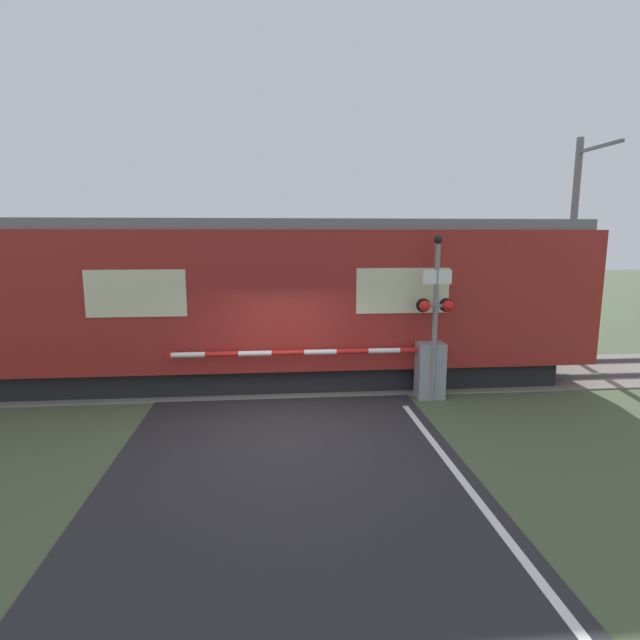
% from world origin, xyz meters
% --- Properties ---
extents(ground_plane, '(80.00, 80.00, 0.00)m').
position_xyz_m(ground_plane, '(0.00, 0.00, 0.00)').
color(ground_plane, '#475638').
extents(track_bed, '(36.00, 3.20, 0.13)m').
position_xyz_m(track_bed, '(0.00, 3.34, 0.02)').
color(track_bed, slate).
rests_on(track_bed, ground_plane).
extents(train, '(20.79, 3.09, 3.95)m').
position_xyz_m(train, '(-3.08, 3.34, 2.02)').
color(train, black).
rests_on(train, ground_plane).
extents(crossing_barrier, '(6.02, 0.44, 1.25)m').
position_xyz_m(crossing_barrier, '(2.76, 1.57, 0.71)').
color(crossing_barrier, gray).
rests_on(crossing_barrier, ground_plane).
extents(signal_post, '(0.81, 0.26, 3.60)m').
position_xyz_m(signal_post, '(3.24, 1.34, 2.05)').
color(signal_post, gray).
rests_on(signal_post, ground_plane).
extents(catenary_pole, '(0.20, 1.90, 6.33)m').
position_xyz_m(catenary_pole, '(8.55, 5.11, 3.31)').
color(catenary_pole, slate).
rests_on(catenary_pole, ground_plane).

